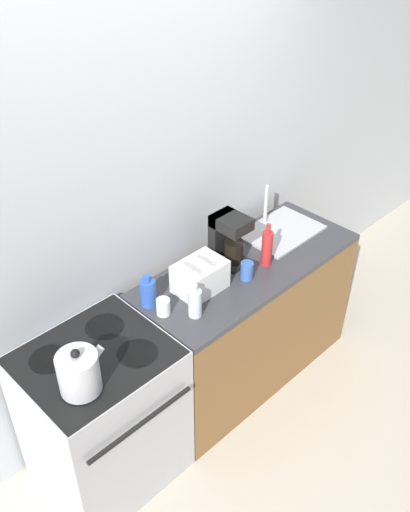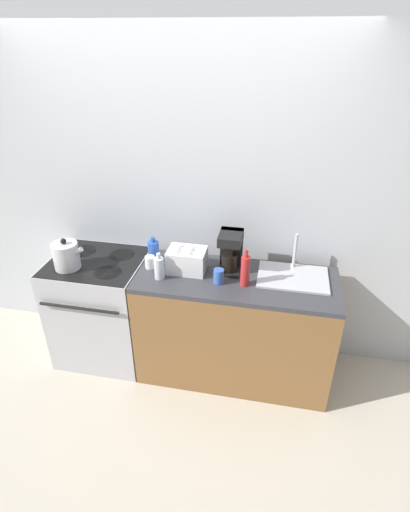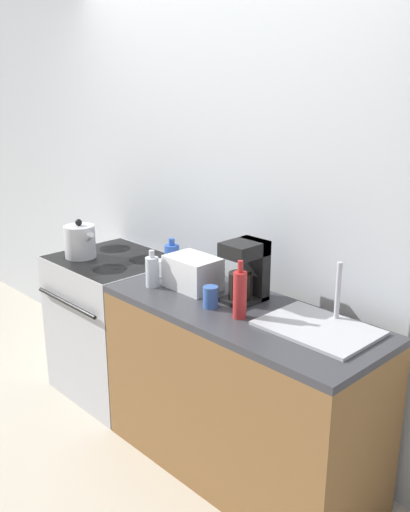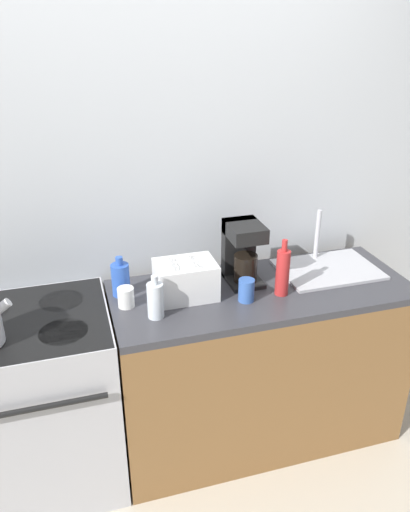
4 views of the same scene
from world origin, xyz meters
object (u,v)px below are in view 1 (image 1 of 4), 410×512
Objects in this scene: coffee_maker at (228,237)px; cup_white at (163,307)px; bottle_clear at (195,303)px; toaster at (200,276)px; kettle at (79,372)px; cup_blue at (247,271)px; bottle_red at (267,248)px; bottle_blue at (148,292)px; stove at (103,415)px.

cup_white is at bearing -170.67° from coffee_maker.
toaster is at bearing 38.93° from bottle_clear.
kettle is 1.13m from cup_blue.
bottle_clear is (-0.60, -0.03, -0.03)m from bottle_red.
kettle is 0.71m from bottle_clear.
toaster is 0.45m from bottle_red.
kettle reaches higher than cup_white.
cup_white is (0.01, -0.11, -0.04)m from bottle_blue.
kettle is at bearing -141.15° from stove.
bottle_red is at bearing 1.26° from kettle.
stove is 0.68m from bottle_blue.
stove is 8.41× the size of cup_blue.
cup_blue is at bearing 0.89° from kettle.
kettle is at bearing -169.57° from coffee_maker.
cup_blue is at bearing -6.31° from stove.
kettle reaches higher than cup_blue.
cup_blue is at bearing -176.44° from bottle_red.
bottle_clear is (0.71, -0.00, -0.02)m from kettle.
coffee_maker is (1.03, 0.09, 0.60)m from stove.
bottle_red is 3.00× the size of cup_white.
coffee_maker reaches higher than stove.
bottle_red is at bearing -15.96° from bottle_blue.
coffee_maker is 2.86× the size of cup_blue.
bottle_blue is (-0.59, 0.02, -0.08)m from coffee_maker.
toaster is 0.22m from bottle_clear.
stove is at bearing 179.50° from cup_white.
kettle is 2.63× the size of cup_white.
kettle is at bearing -179.11° from cup_blue.
coffee_maker is 0.23m from bottle_red.
kettle is 0.80× the size of coffee_maker.
kettle is 1.22× the size of bottle_clear.
bottle_clear reaches higher than cup_blue.
toaster is 0.30m from bottle_blue.
bottle_blue is (0.59, 0.23, -0.02)m from kettle.
stove is at bearing 175.22° from bottle_red.
kettle reaches higher than bottle_clear.
stove is 0.57m from kettle.
coffee_maker reaches higher than kettle.
coffee_maker is 1.57× the size of bottle_blue.
bottle_red is at bearing -13.71° from toaster.
kettle is at bearing 179.87° from bottle_clear.
stove is at bearing 38.85° from kettle.
bottle_blue is (-0.72, 0.21, -0.03)m from bottle_red.
bottle_clear reaches higher than toaster.
cup_blue is (0.25, -0.12, -0.03)m from toaster.
bottle_clear is 0.42m from cup_blue.
stove is 1.28m from bottle_red.
cup_blue is (0.42, 0.02, -0.03)m from bottle_clear.
kettle is at bearing -158.38° from bottle_blue.
kettle is 1.31m from bottle_red.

